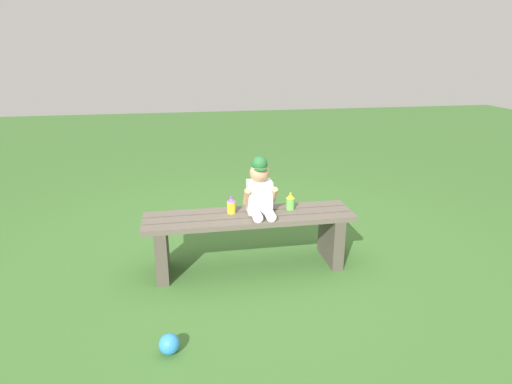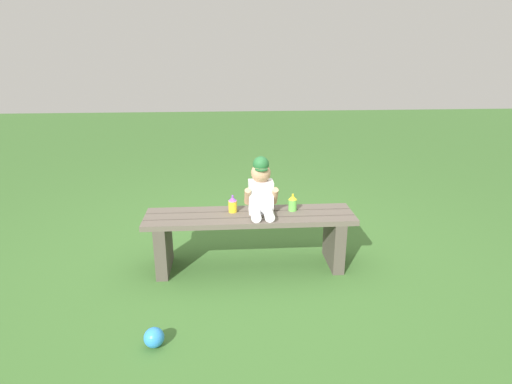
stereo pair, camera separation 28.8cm
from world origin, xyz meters
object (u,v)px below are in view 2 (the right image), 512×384
(park_bench, at_px, (250,231))
(toy_ball, at_px, (154,338))
(child_figure, at_px, (261,189))
(sippy_cup_right, at_px, (293,203))
(sippy_cup_left, at_px, (233,204))

(park_bench, bearing_deg, toy_ball, -123.48)
(child_figure, height_order, sippy_cup_right, child_figure)
(sippy_cup_left, relative_size, toy_ball, 1.15)
(child_figure, relative_size, toy_ball, 3.74)
(park_bench, xyz_separation_m, child_figure, (0.08, 0.02, 0.31))
(park_bench, xyz_separation_m, toy_ball, (-0.56, -0.84, -0.22))
(toy_ball, bearing_deg, sippy_cup_right, 46.01)
(child_figure, height_order, toy_ball, child_figure)
(toy_ball, bearing_deg, child_figure, 53.55)
(child_figure, bearing_deg, sippy_cup_left, 170.04)
(child_figure, bearing_deg, sippy_cup_right, 8.59)
(child_figure, relative_size, sippy_cup_left, 3.26)
(child_figure, bearing_deg, park_bench, -166.35)
(sippy_cup_left, bearing_deg, toy_ball, -116.13)
(park_bench, bearing_deg, sippy_cup_right, 9.91)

